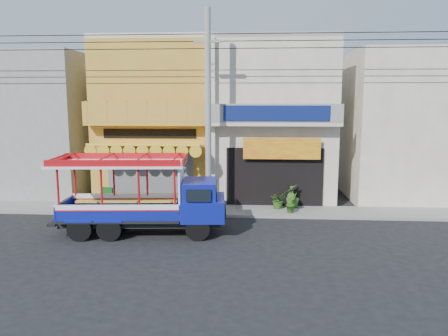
# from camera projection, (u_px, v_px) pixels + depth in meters

# --- Properties ---
(ground) EXTENTS (90.00, 90.00, 0.00)m
(ground) POSITION_uv_depth(u_px,v_px,m) (226.00, 239.00, 16.30)
(ground) COLOR black
(ground) RESTS_ON ground
(sidewalk) EXTENTS (30.00, 2.00, 0.12)m
(sidewalk) POSITION_uv_depth(u_px,v_px,m) (232.00, 211.00, 20.23)
(sidewalk) COLOR slate
(sidewalk) RESTS_ON ground
(shophouse_left) EXTENTS (6.00, 7.50, 8.24)m
(shophouse_left) POSITION_uv_depth(u_px,v_px,m) (162.00, 119.00, 23.77)
(shophouse_left) COLOR #CA892D
(shophouse_left) RESTS_ON ground
(shophouse_right) EXTENTS (6.00, 6.75, 8.24)m
(shophouse_right) POSITION_uv_depth(u_px,v_px,m) (273.00, 119.00, 23.38)
(shophouse_right) COLOR #BFB19C
(shophouse_right) RESTS_ON ground
(party_pilaster) EXTENTS (0.35, 0.30, 8.00)m
(party_pilaster) POSITION_uv_depth(u_px,v_px,m) (212.00, 125.00, 20.52)
(party_pilaster) COLOR #BFB19C
(party_pilaster) RESTS_ON ground
(filler_building_left) EXTENTS (6.00, 6.00, 7.60)m
(filler_building_left) POSITION_uv_depth(u_px,v_px,m) (38.00, 124.00, 24.31)
(filler_building_left) COLOR gray
(filler_building_left) RESTS_ON ground
(filler_building_right) EXTENTS (6.00, 6.00, 7.60)m
(filler_building_right) POSITION_uv_depth(u_px,v_px,m) (406.00, 126.00, 23.01)
(filler_building_right) COLOR #BFB19C
(filler_building_right) RESTS_ON ground
(utility_pole) EXTENTS (28.00, 0.26, 9.00)m
(utility_pole) POSITION_uv_depth(u_px,v_px,m) (211.00, 103.00, 18.83)
(utility_pole) COLOR gray
(utility_pole) RESTS_ON ground
(songthaew_truck) EXTENTS (6.65, 2.60, 3.04)m
(songthaew_truck) POSITION_uv_depth(u_px,v_px,m) (154.00, 197.00, 16.76)
(songthaew_truck) COLOR black
(songthaew_truck) RESTS_ON ground
(green_sign) EXTENTS (0.61, 0.45, 0.95)m
(green_sign) POSITION_uv_depth(u_px,v_px,m) (108.00, 199.00, 20.64)
(green_sign) COLOR black
(green_sign) RESTS_ON sidewalk
(potted_plant_a) EXTENTS (1.01, 1.00, 0.85)m
(potted_plant_a) POSITION_uv_depth(u_px,v_px,m) (278.00, 199.00, 20.38)
(potted_plant_a) COLOR #2B5518
(potted_plant_a) RESTS_ON sidewalk
(potted_plant_b) EXTENTS (0.53, 0.59, 0.89)m
(potted_plant_b) POSITION_uv_depth(u_px,v_px,m) (290.00, 203.00, 19.62)
(potted_plant_b) COLOR #2B5518
(potted_plant_b) RESTS_ON sidewalk
(potted_plant_c) EXTENTS (0.76, 0.76, 1.13)m
(potted_plant_c) POSITION_uv_depth(u_px,v_px,m) (292.00, 196.00, 20.49)
(potted_plant_c) COLOR #2B5518
(potted_plant_c) RESTS_ON sidewalk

